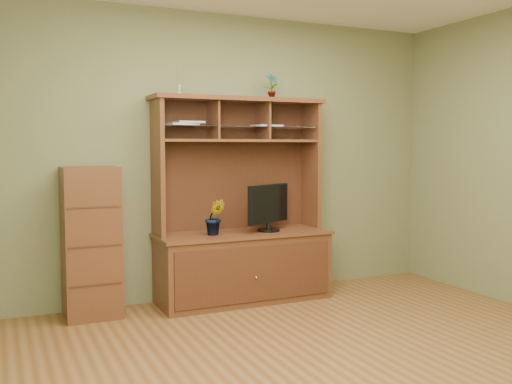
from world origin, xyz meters
TOP-DOWN VIEW (x-y plane):
  - room at (0.00, 0.00)m, footprint 4.54×4.04m
  - media_hutch at (0.04, 1.73)m, footprint 1.66×0.61m
  - monitor at (0.27, 1.65)m, footprint 0.52×0.29m
  - orchid_plant at (-0.26, 1.65)m, footprint 0.22×0.20m
  - top_plant at (0.38, 1.80)m, footprint 0.13×0.09m
  - reed_diffuser at (-0.53, 1.80)m, footprint 0.05×0.05m
  - magazines at (-0.22, 1.80)m, footprint 1.13×0.24m
  - side_cabinet at (-1.33, 1.77)m, footprint 0.46×0.42m

SIDE VIEW (x-z plane):
  - media_hutch at x=0.04m, z-range -0.43..1.47m
  - side_cabinet at x=-1.33m, z-range 0.00..1.28m
  - orchid_plant at x=-0.26m, z-range 0.65..0.97m
  - monitor at x=0.27m, z-range 0.66..1.10m
  - room at x=0.00m, z-range -0.02..2.72m
  - magazines at x=-0.22m, z-range 1.63..1.67m
  - reed_diffuser at x=-0.53m, z-range 1.87..2.13m
  - top_plant at x=0.38m, z-range 1.90..2.15m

